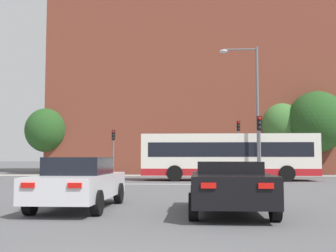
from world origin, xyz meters
name	(u,v)px	position (x,y,z in m)	size (l,w,h in m)	color
stop_line_strip	(173,184)	(0.00, 18.79, 0.00)	(7.66, 0.30, 0.01)	silver
far_pavement	(179,176)	(0.00, 30.43, 0.01)	(68.51, 2.50, 0.01)	#A09B91
brick_civic_building	(200,67)	(2.01, 38.74, 10.92)	(29.89, 11.16, 28.15)	brown
car_saloon_left	(80,182)	(-2.14, 7.24, 0.75)	(1.96, 4.77, 1.45)	silver
car_roadster_right	(230,186)	(2.02, 6.42, 0.70)	(2.12, 4.35, 1.34)	black
bus_crossing_lead	(228,156)	(3.43, 22.90, 1.60)	(11.15, 2.70, 2.98)	silver
traffic_light_near_right	(260,138)	(4.83, 19.01, 2.57)	(0.26, 0.31, 3.79)	slate
traffic_light_far_right	(239,139)	(4.86, 29.64, 2.99)	(0.26, 0.31, 4.47)	slate
traffic_light_far_left	(113,145)	(-5.36, 29.54, 2.55)	(0.26, 0.31, 3.75)	slate
street_lamp_junction	(251,100)	(4.71, 21.09, 5.00)	(2.36, 0.36, 8.29)	slate
pedestrian_waiting	(267,164)	(7.34, 31.29, 0.98)	(0.30, 0.44, 1.67)	#333851
tree_by_building	(317,122)	(11.99, 32.59, 4.62)	(5.10, 5.10, 7.31)	#4C3823
tree_kerbside	(46,130)	(-12.47, 33.75, 4.04)	(3.90, 3.90, 6.10)	#4C3823
tree_distant	(282,125)	(9.20, 33.71, 4.43)	(3.74, 3.74, 6.41)	#4C3823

